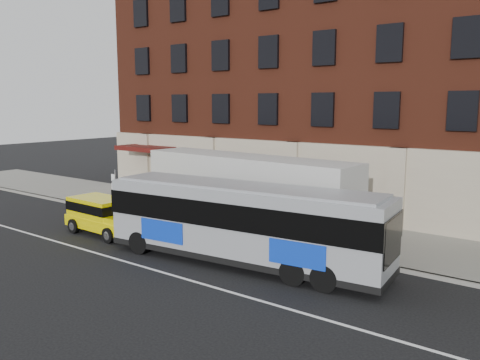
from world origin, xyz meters
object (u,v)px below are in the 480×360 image
Objects in this scene: sign_pole at (115,188)px; shipping_container at (246,196)px; yellow_suv at (103,213)px; city_bus at (243,221)px.

shipping_container is (8.96, 0.65, 0.44)m from sign_pole.
yellow_suv is at bearing -144.29° from shipping_container.
yellow_suv is (3.30, -3.42, -0.45)m from sign_pole.
sign_pole is 9.00m from shipping_container.
shipping_container is at bearing 124.58° from city_bus.
city_bus is at bearing -14.80° from sign_pole.
sign_pole reaches higher than yellow_suv.
city_bus is 8.25m from yellow_suv.
city_bus is 4.49m from shipping_container.
sign_pole is 11.91m from city_bus.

